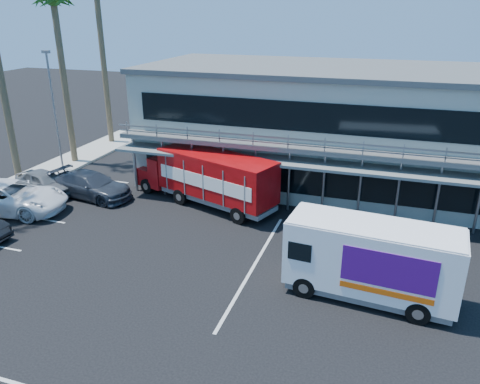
% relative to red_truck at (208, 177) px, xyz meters
% --- Properties ---
extents(ground, '(120.00, 120.00, 0.00)m').
position_rel_red_truck_xyz_m(ground, '(2.45, -8.72, -1.69)').
color(ground, black).
rests_on(ground, ground).
extents(building, '(22.40, 12.00, 7.30)m').
position_rel_red_truck_xyz_m(building, '(5.45, 6.22, 1.96)').
color(building, '#A1A89A').
rests_on(building, ground).
extents(palm_e, '(2.80, 2.80, 12.25)m').
position_rel_red_truck_xyz_m(palm_e, '(-12.25, 4.28, 8.88)').
color(palm_e, brown).
rests_on(palm_e, ground).
extents(light_pole_far, '(0.50, 0.25, 8.09)m').
position_rel_red_truck_xyz_m(light_pole_far, '(-11.75, 2.28, 2.81)').
color(light_pole_far, gray).
rests_on(light_pole_far, ground).
extents(red_truck, '(9.35, 5.09, 3.09)m').
position_rel_red_truck_xyz_m(red_truck, '(0.00, 0.00, 0.00)').
color(red_truck, '#A10D0F').
rests_on(red_truck, ground).
extents(white_van, '(6.56, 2.75, 3.12)m').
position_rel_red_truck_xyz_m(white_van, '(9.34, -6.72, -0.04)').
color(white_van, white).
rests_on(white_van, ground).
extents(parked_car_c, '(6.54, 3.69, 1.72)m').
position_rel_red_truck_xyz_m(parked_car_c, '(-10.05, -4.32, -0.83)').
color(parked_car_c, white).
rests_on(parked_car_c, ground).
extents(parked_car_d, '(5.45, 2.86, 1.51)m').
position_rel_red_truck_xyz_m(parked_car_d, '(-7.05, -1.12, -0.94)').
color(parked_car_d, '#2C323B').
rests_on(parked_car_d, ground).
extents(parked_car_e, '(4.58, 2.82, 1.46)m').
position_rel_red_truck_xyz_m(parked_car_e, '(-10.05, -1.52, -0.97)').
color(parked_car_e, slate).
rests_on(parked_car_e, ground).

